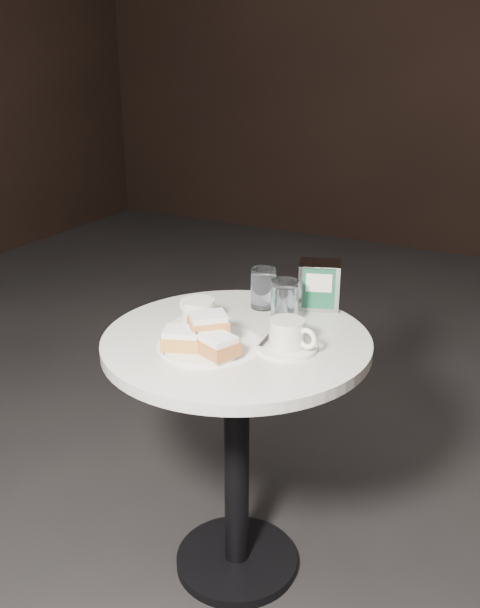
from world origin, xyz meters
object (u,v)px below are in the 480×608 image
Objects in this scene: cafe_table at (237,404)px; coffee_cup_left at (198,316)px; beignet_plate at (202,340)px; coffee_cup_right at (288,337)px; water_glass_left at (263,289)px; napkin_dispenser at (319,285)px; water_glass_right at (285,303)px.

coffee_cup_left is at bearing 175.64° from cafe_table.
coffee_cup_right is (0.18, 0.11, 0.00)m from beignet_plate.
water_glass_left reaches higher than beignet_plate.
napkin_dispenser is (0.14, 0.07, 0.01)m from water_glass_left.
water_glass_left is at bearing 97.93° from cafe_table.
cafe_table is 0.28m from coffee_cup_right.
cafe_table is 6.42× the size of water_glass_left.
napkin_dispenser is (-0.04, 0.30, 0.03)m from coffee_cup_right.
napkin_dispenser is at bearing 105.87° from coffee_cup_right.
water_glass_right is at bearing -123.61° from napkin_dispenser.
coffee_cup_right is 0.29m from water_glass_left.
beignet_plate is 0.44m from napkin_dispenser.
coffee_cup_left is at bearing 124.69° from beignet_plate.
beignet_plate reaches higher than cafe_table.
water_glass_left is (-0.18, 0.23, 0.02)m from coffee_cup_right.
napkin_dispenser is at bearing 27.93° from water_glass_left.
napkin_dispenser is (0.04, 0.15, 0.01)m from water_glass_right.
cafe_table is 0.30m from water_glass_right.
water_glass_right reaches higher than coffee_cup_left.
coffee_cup_right reaches higher than cafe_table.
cafe_table is 3.57× the size of beignet_plate.
coffee_cup_left is (-0.09, 0.13, 0.00)m from beignet_plate.
water_glass_left reaches higher than coffee_cup_left.
coffee_cup_left is 1.41× the size of napkin_dispenser.
water_glass_left is (0.09, 0.21, 0.02)m from coffee_cup_left.
water_glass_left is at bearing 136.63° from coffee_cup_right.
cafe_table is at bearing 18.08° from coffee_cup_left.
coffee_cup_left is 1.69× the size of water_glass_left.
water_glass_left is 0.95× the size of water_glass_right.
beignet_plate is 1.50× the size of napkin_dispenser.
coffee_cup_left is at bearing -144.97° from water_glass_right.
napkin_dispenser reaches higher than beignet_plate.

